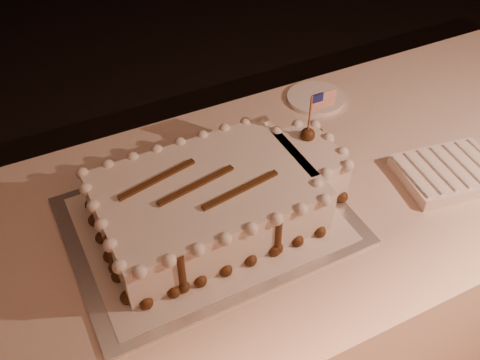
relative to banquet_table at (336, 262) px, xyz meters
name	(u,v)px	position (x,y,z in m)	size (l,w,h in m)	color
banquet_table	(336,262)	(0.00, 0.00, 0.00)	(2.40, 0.80, 0.75)	beige
cake_board	(208,220)	(-0.40, 0.00, 0.38)	(0.61, 0.46, 0.01)	silver
doily	(208,219)	(-0.40, 0.00, 0.38)	(0.54, 0.41, 0.00)	silver
sheet_cake	(220,196)	(-0.37, 0.00, 0.44)	(0.58, 0.34, 0.23)	silver
napkin_stack	(449,172)	(0.18, -0.13, 0.39)	(0.26, 0.21, 0.04)	white
side_plate	(316,98)	(0.07, 0.29, 0.38)	(0.17, 0.17, 0.01)	white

